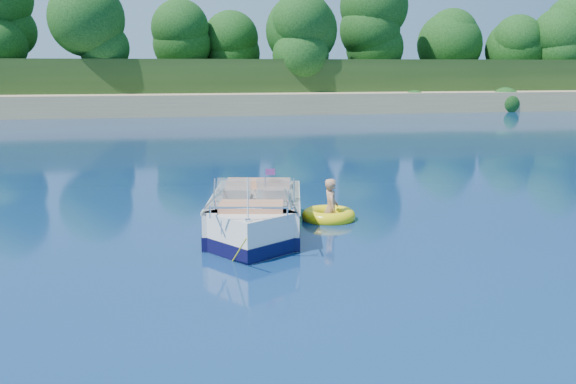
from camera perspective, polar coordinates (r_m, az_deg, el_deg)
The scene contains 6 objects.
ground at distance 12.33m, azimuth 7.38°, elevation -5.28°, with size 160.00×160.00×0.00m, color #091745.
shoreline at distance 75.09m, azimuth -8.65°, elevation 9.09°, with size 170.00×59.00×6.00m.
treeline at distance 52.38m, azimuth -7.41°, elevation 13.30°, with size 150.00×7.12×8.19m.
motorboat at distance 13.44m, azimuth -2.93°, elevation -2.33°, with size 2.56×5.18×1.74m.
tow_tube at distance 14.77m, azimuth 3.63°, elevation -2.12°, with size 1.55×1.55×0.33m.
boy at distance 14.73m, azimuth 3.79°, elevation -2.50°, with size 0.52×0.34×1.44m, color tan.
Camera 1 is at (-3.89, -11.18, 3.46)m, focal length 40.00 mm.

